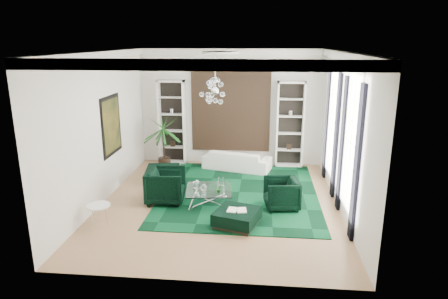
# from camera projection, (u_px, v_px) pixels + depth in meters

# --- Properties ---
(floor) EXTENTS (6.00, 7.00, 0.02)m
(floor) POSITION_uv_depth(u_px,v_px,m) (220.00, 203.00, 10.32)
(floor) COLOR tan
(floor) RESTS_ON ground
(ceiling) EXTENTS (6.00, 7.00, 0.02)m
(ceiling) POSITION_uv_depth(u_px,v_px,m) (219.00, 51.00, 9.31)
(ceiling) COLOR white
(ceiling) RESTS_ON ground
(wall_back) EXTENTS (6.00, 0.02, 3.80)m
(wall_back) POSITION_uv_depth(u_px,v_px,m) (231.00, 108.00, 13.18)
(wall_back) COLOR silver
(wall_back) RESTS_ON ground
(wall_front) EXTENTS (6.00, 0.02, 3.80)m
(wall_front) POSITION_uv_depth(u_px,v_px,m) (196.00, 179.00, 6.45)
(wall_front) COLOR silver
(wall_front) RESTS_ON ground
(wall_left) EXTENTS (0.02, 7.00, 3.80)m
(wall_left) POSITION_uv_depth(u_px,v_px,m) (101.00, 128.00, 10.10)
(wall_left) COLOR silver
(wall_left) RESTS_ON ground
(wall_right) EXTENTS (0.02, 7.00, 3.80)m
(wall_right) POSITION_uv_depth(u_px,v_px,m) (344.00, 134.00, 9.54)
(wall_right) COLOR silver
(wall_right) RESTS_ON ground
(crown_molding) EXTENTS (6.00, 7.00, 0.18)m
(crown_molding) POSITION_uv_depth(u_px,v_px,m) (219.00, 56.00, 9.34)
(crown_molding) COLOR white
(crown_molding) RESTS_ON ceiling
(ceiling_medallion) EXTENTS (0.90, 0.90, 0.05)m
(ceiling_medallion) POSITION_uv_depth(u_px,v_px,m) (221.00, 52.00, 9.60)
(ceiling_medallion) COLOR white
(ceiling_medallion) RESTS_ON ceiling
(tapestry) EXTENTS (2.50, 0.06, 2.80)m
(tapestry) POSITION_uv_depth(u_px,v_px,m) (231.00, 108.00, 13.13)
(tapestry) COLOR black
(tapestry) RESTS_ON wall_back
(shelving_left) EXTENTS (0.90, 0.38, 2.80)m
(shelving_left) POSITION_uv_depth(u_px,v_px,m) (172.00, 122.00, 13.31)
(shelving_left) COLOR white
(shelving_left) RESTS_ON floor
(shelving_right) EXTENTS (0.90, 0.38, 2.80)m
(shelving_right) POSITION_uv_depth(u_px,v_px,m) (290.00, 125.00, 12.94)
(shelving_right) COLOR white
(shelving_right) RESTS_ON floor
(painting) EXTENTS (0.04, 1.30, 1.60)m
(painting) POSITION_uv_depth(u_px,v_px,m) (112.00, 125.00, 10.68)
(painting) COLOR black
(painting) RESTS_ON wall_left
(window_near) EXTENTS (0.03, 1.10, 2.90)m
(window_near) POSITION_uv_depth(u_px,v_px,m) (351.00, 143.00, 8.67)
(window_near) COLOR white
(window_near) RESTS_ON wall_right
(curtain_near_a) EXTENTS (0.07, 0.30, 3.25)m
(curtain_near_a) POSITION_uv_depth(u_px,v_px,m) (357.00, 165.00, 8.00)
(curtain_near_a) COLOR black
(curtain_near_a) RESTS_ON floor
(curtain_near_b) EXTENTS (0.07, 0.30, 3.25)m
(curtain_near_b) POSITION_uv_depth(u_px,v_px,m) (342.00, 145.00, 9.49)
(curtain_near_b) COLOR black
(curtain_near_b) RESTS_ON floor
(window_far) EXTENTS (0.03, 1.10, 2.90)m
(window_far) POSITION_uv_depth(u_px,v_px,m) (333.00, 121.00, 10.98)
(window_far) COLOR white
(window_far) RESTS_ON wall_right
(curtain_far_a) EXTENTS (0.07, 0.30, 3.25)m
(curtain_far_a) POSITION_uv_depth(u_px,v_px,m) (336.00, 137.00, 10.30)
(curtain_far_a) COLOR black
(curtain_far_a) RESTS_ON floor
(curtain_far_b) EXTENTS (0.07, 0.30, 3.25)m
(curtain_far_b) POSITION_uv_depth(u_px,v_px,m) (327.00, 124.00, 11.79)
(curtain_far_b) COLOR black
(curtain_far_b) RESTS_ON floor
(rug) EXTENTS (4.20, 5.00, 0.02)m
(rug) POSITION_uv_depth(u_px,v_px,m) (239.00, 192.00, 10.98)
(rug) COLOR black
(rug) RESTS_ON floor
(sofa) EXTENTS (2.28, 1.34, 0.63)m
(sofa) POSITION_uv_depth(u_px,v_px,m) (237.00, 160.00, 12.88)
(sofa) COLOR white
(sofa) RESTS_ON floor
(armchair_left) EXTENTS (1.04, 1.02, 0.88)m
(armchair_left) POSITION_uv_depth(u_px,v_px,m) (166.00, 186.00, 10.27)
(armchair_left) COLOR black
(armchair_left) RESTS_ON floor
(armchair_right) EXTENTS (0.93, 0.91, 0.76)m
(armchair_right) POSITION_uv_depth(u_px,v_px,m) (281.00, 194.00, 9.90)
(armchair_right) COLOR black
(armchair_right) RESTS_ON floor
(coffee_table) EXTENTS (1.27, 1.27, 0.39)m
(coffee_table) POSITION_uv_depth(u_px,v_px,m) (209.00, 196.00, 10.21)
(coffee_table) COLOR white
(coffee_table) RESTS_ON floor
(ottoman_side) EXTENTS (1.07, 1.07, 0.42)m
(ottoman_side) POSITION_uv_depth(u_px,v_px,m) (163.00, 174.00, 11.83)
(ottoman_side) COLOR black
(ottoman_side) RESTS_ON floor
(ottoman_front) EXTENTS (1.14, 1.14, 0.36)m
(ottoman_front) POSITION_uv_depth(u_px,v_px,m) (237.00, 218.00, 9.01)
(ottoman_front) COLOR black
(ottoman_front) RESTS_ON floor
(book) EXTENTS (0.44, 0.29, 0.03)m
(book) POSITION_uv_depth(u_px,v_px,m) (237.00, 210.00, 8.96)
(book) COLOR white
(book) RESTS_ON ottoman_front
(side_table) EXTENTS (0.54, 0.54, 0.49)m
(side_table) POSITION_uv_depth(u_px,v_px,m) (100.00, 216.00, 8.97)
(side_table) COLOR white
(side_table) RESTS_ON floor
(palm) EXTENTS (1.49, 1.49, 2.17)m
(palm) POSITION_uv_depth(u_px,v_px,m) (163.00, 136.00, 12.75)
(palm) COLOR #1C5A1C
(palm) RESTS_ON floor
(chandelier) EXTENTS (0.89, 0.89, 0.70)m
(chandelier) POSITION_uv_depth(u_px,v_px,m) (215.00, 91.00, 9.76)
(chandelier) COLOR white
(chandelier) RESTS_ON ceiling
(table_plant) EXTENTS (0.14, 0.12, 0.22)m
(table_plant) POSITION_uv_depth(u_px,v_px,m) (219.00, 189.00, 9.87)
(table_plant) COLOR #1C5A1C
(table_plant) RESTS_ON coffee_table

